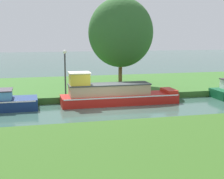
# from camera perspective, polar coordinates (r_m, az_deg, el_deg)

# --- Properties ---
(ground_plane) EXTENTS (120.00, 120.00, 0.00)m
(ground_plane) POSITION_cam_1_polar(r_m,az_deg,el_deg) (19.12, -1.10, -3.32)
(ground_plane) COLOR #35564C
(riverbank_far) EXTENTS (72.00, 10.00, 0.40)m
(riverbank_far) POSITION_cam_1_polar(r_m,az_deg,el_deg) (25.83, -4.49, 0.50)
(riverbank_far) COLOR #356527
(riverbank_far) RESTS_ON ground_plane
(riverbank_near) EXTENTS (72.00, 10.00, 0.40)m
(riverbank_near) POSITION_cam_1_polar(r_m,az_deg,el_deg) (10.84, 9.61, -12.64)
(riverbank_near) COLOR #31591D
(riverbank_near) RESTS_ON ground_plane
(red_barge) EXTENTS (7.12, 1.69, 2.01)m
(red_barge) POSITION_cam_1_polar(r_m,az_deg,el_deg) (20.32, 0.38, -0.78)
(red_barge) COLOR red
(red_barge) RESTS_ON ground_plane
(willow_tree_left) EXTENTS (4.79, 3.81, 6.44)m
(willow_tree_left) POSITION_cam_1_polar(r_m,az_deg,el_deg) (24.74, 1.54, 9.67)
(willow_tree_left) COLOR brown
(willow_tree_left) RESTS_ON riverbank_far
(lamp_post) EXTENTS (0.24, 0.24, 2.82)m
(lamp_post) POSITION_cam_1_polar(r_m,az_deg,el_deg) (21.52, -8.00, 3.93)
(lamp_post) COLOR #333338
(lamp_post) RESTS_ON riverbank_far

